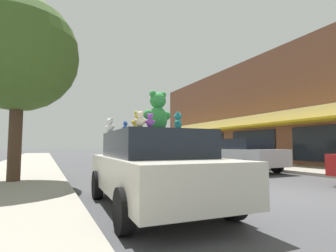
# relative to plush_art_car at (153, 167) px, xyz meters

# --- Properties ---
(ground_plane) EXTENTS (260.00, 260.00, 0.00)m
(ground_plane) POSITION_rel_plush_art_car_xyz_m (3.44, -0.26, -0.82)
(ground_plane) COLOR #424244
(storefront_row) EXTENTS (12.46, 28.10, 7.88)m
(storefront_row) POSITION_rel_plush_art_car_xyz_m (17.22, 9.77, 3.12)
(storefront_row) COLOR brown
(storefront_row) RESTS_ON ground_plane
(plush_art_car) EXTENTS (2.20, 4.49, 1.54)m
(plush_art_car) POSITION_rel_plush_art_car_xyz_m (0.00, 0.00, 0.00)
(plush_art_car) COLOR beige
(plush_art_car) RESTS_ON ground_plane
(teddy_bear_giant) EXTENTS (0.66, 0.42, 0.89)m
(teddy_bear_giant) POSITION_rel_plush_art_car_xyz_m (0.15, 0.13, 1.15)
(teddy_bear_giant) COLOR green
(teddy_bear_giant) RESTS_ON plush_art_car
(teddy_bear_pink) EXTENTS (0.26, 0.21, 0.35)m
(teddy_bear_pink) POSITION_rel_plush_art_car_xyz_m (-0.22, 0.37, 0.89)
(teddy_bear_pink) COLOR pink
(teddy_bear_pink) RESTS_ON plush_art_car
(teddy_bear_red) EXTENTS (0.21, 0.29, 0.38)m
(teddy_bear_red) POSITION_rel_plush_art_car_xyz_m (0.33, 0.47, 0.91)
(teddy_bear_red) COLOR red
(teddy_bear_red) RESTS_ON plush_art_car
(teddy_bear_white) EXTENTS (0.23, 0.25, 0.35)m
(teddy_bear_white) POSITION_rel_plush_art_car_xyz_m (-0.69, 0.98, 0.89)
(teddy_bear_white) COLOR white
(teddy_bear_white) RESTS_ON plush_art_car
(teddy_bear_cream) EXTENTS (0.20, 0.14, 0.26)m
(teddy_bear_cream) POSITION_rel_plush_art_car_xyz_m (-0.66, -1.05, 0.85)
(teddy_bear_cream) COLOR beige
(teddy_bear_cream) RESTS_ON plush_art_car
(teddy_bear_purple) EXTENTS (0.18, 0.15, 0.24)m
(teddy_bear_purple) POSITION_rel_plush_art_car_xyz_m (-0.49, -1.05, 0.84)
(teddy_bear_purple) COLOR purple
(teddy_bear_purple) RESTS_ON plush_art_car
(teddy_bear_yellow) EXTENTS (0.27, 0.17, 0.38)m
(teddy_bear_yellow) POSITION_rel_plush_art_car_xyz_m (-0.41, -0.24, 0.91)
(teddy_bear_yellow) COLOR yellow
(teddy_bear_yellow) RESTS_ON plush_art_car
(teddy_bear_teal) EXTENTS (0.21, 0.25, 0.34)m
(teddy_bear_teal) POSITION_rel_plush_art_car_xyz_m (0.22, -0.66, 0.89)
(teddy_bear_teal) COLOR teal
(teddy_bear_teal) RESTS_ON plush_art_car
(teddy_bear_blue) EXTENTS (0.16, 0.17, 0.24)m
(teddy_bear_blue) POSITION_rel_plush_art_car_xyz_m (-0.46, 0.50, 0.84)
(teddy_bear_blue) COLOR blue
(teddy_bear_blue) RESTS_ON plush_art_car
(parked_car_far_center) EXTENTS (2.07, 4.50, 1.62)m
(parked_car_far_center) POSITION_rel_plush_art_car_xyz_m (6.93, 5.42, 0.05)
(parked_car_far_center) COLOR #B7B7BC
(parked_car_far_center) RESTS_ON ground_plane
(parked_car_far_right) EXTENTS (2.00, 4.37, 1.46)m
(parked_car_far_right) POSITION_rel_plush_art_car_xyz_m (6.93, 10.72, -0.04)
(parked_car_far_right) COLOR #1E4793
(parked_car_far_right) RESTS_ON ground_plane
(street_tree) EXTENTS (3.83, 3.83, 6.10)m
(street_tree) POSITION_rel_plush_art_car_xyz_m (-2.91, 4.78, 3.48)
(street_tree) COLOR #473323
(street_tree) RESTS_ON sidewalk_near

